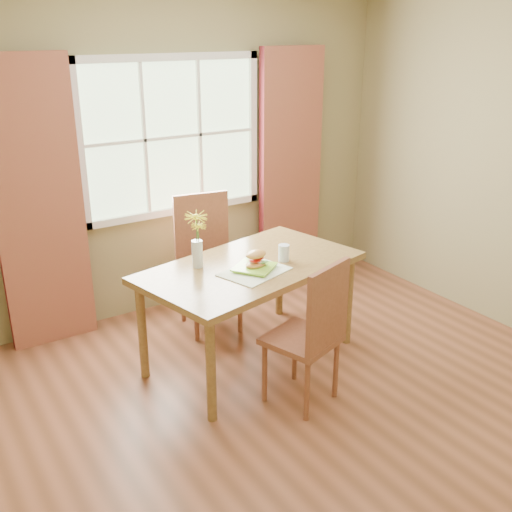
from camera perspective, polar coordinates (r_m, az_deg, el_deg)
The scene contains 12 objects.
room at distance 3.56m, azimuth 5.13°, elevation 4.51°, with size 4.24×3.84×2.74m.
window at distance 5.10m, azimuth -7.99°, elevation 11.17°, with size 1.62×0.06×1.32m.
curtain_left at distance 4.74m, azimuth -19.95°, elevation 4.38°, with size 0.65×0.08×2.20m, color maroon.
curtain_right at distance 5.67m, azimuth 3.29°, elevation 8.21°, with size 0.65×0.08×2.20m, color maroon.
dining_table at distance 4.30m, azimuth -0.52°, elevation -1.77°, with size 1.73×1.21×0.77m.
chair_near at distance 3.86m, azimuth 5.46°, elevation -6.95°, with size 0.53×0.53×1.01m.
chair_far at distance 4.92m, azimuth -4.80°, elevation 0.10°, with size 0.53×0.53×1.11m.
placemat at distance 4.14m, azimuth -0.13°, elevation -1.50°, with size 0.45×0.33×0.01m, color beige.
plate at distance 4.17m, azimuth -0.16°, elevation -1.18°, with size 0.26×0.26×0.01m, color #8CD334.
croissant_sandwich at distance 4.15m, azimuth -0.01°, elevation -0.30°, with size 0.18×0.13×0.12m.
water_glass at distance 4.32m, azimuth 2.66°, elevation 0.27°, with size 0.08×0.08×0.12m.
flower_vase at distance 4.17m, azimuth -5.65°, elevation 2.03°, with size 0.16×0.16×0.40m.
Camera 1 is at (-2.11, -2.69, 2.36)m, focal length 42.00 mm.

